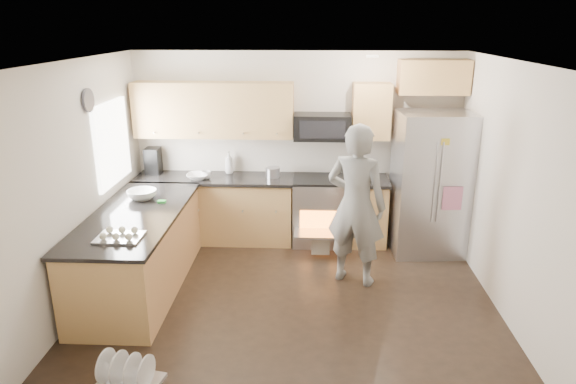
# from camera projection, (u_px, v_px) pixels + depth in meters

# --- Properties ---
(ground) EXTENTS (4.50, 4.50, 0.00)m
(ground) POSITION_uv_depth(u_px,v_px,m) (290.00, 301.00, 5.71)
(ground) COLOR black
(ground) RESTS_ON ground
(room_shell) EXTENTS (4.54, 4.04, 2.62)m
(room_shell) POSITION_uv_depth(u_px,v_px,m) (287.00, 155.00, 5.20)
(room_shell) COLOR beige
(room_shell) RESTS_ON ground
(back_cabinet_run) EXTENTS (4.45, 0.64, 2.50)m
(back_cabinet_run) POSITION_uv_depth(u_px,v_px,m) (253.00, 174.00, 7.09)
(back_cabinet_run) COLOR #A87143
(back_cabinet_run) RESTS_ON ground
(peninsula) EXTENTS (0.96, 2.36, 1.03)m
(peninsula) POSITION_uv_depth(u_px,v_px,m) (139.00, 251.00, 5.88)
(peninsula) COLOR #A87143
(peninsula) RESTS_ON ground
(stove_range) EXTENTS (0.76, 0.97, 1.79)m
(stove_range) POSITION_uv_depth(u_px,v_px,m) (321.00, 196.00, 7.09)
(stove_range) COLOR #B7B7BC
(stove_range) RESTS_ON ground
(refrigerator) EXTENTS (0.97, 0.78, 1.89)m
(refrigerator) POSITION_uv_depth(u_px,v_px,m) (430.00, 184.00, 6.71)
(refrigerator) COLOR #B7B7BC
(refrigerator) RESTS_ON ground
(person) EXTENTS (0.82, 0.69, 1.91)m
(person) POSITION_uv_depth(u_px,v_px,m) (356.00, 205.00, 5.89)
(person) COLOR gray
(person) RESTS_ON ground
(dish_rack) EXTENTS (0.60, 0.52, 0.33)m
(dish_rack) POSITION_uv_depth(u_px,v_px,m) (127.00, 378.00, 4.35)
(dish_rack) COLOR #B7B7BC
(dish_rack) RESTS_ON ground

